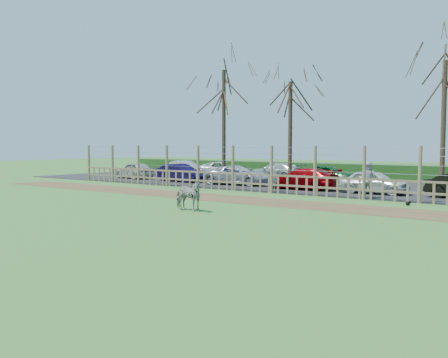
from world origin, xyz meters
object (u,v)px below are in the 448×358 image
Objects in this scene: tree_right at (444,94)px; zebra at (187,195)px; crow at (408,203)px; car_4 at (374,182)px; visitor_b at (368,180)px; car_8 at (224,170)px; tree_mid at (290,108)px; car_7 at (186,168)px; car_9 at (275,171)px; car_1 at (180,173)px; car_10 at (328,174)px; car_0 at (134,170)px; car_3 at (302,179)px; car_2 at (239,175)px; tree_left at (224,99)px; visitor_a at (273,175)px.

tree_right is 15.83m from zebra.
car_4 is at bearing 127.41° from crow.
visitor_b is 0.40× the size of car_8.
tree_mid is 12.08m from car_7.
visitor_b is (6.97, -4.95, -3.96)m from tree_mid.
car_9 is at bearing 21.01° from zebra.
visitor_b is at bearing -97.03° from car_1.
car_9 is at bearing 169.79° from tree_right.
car_1 is 0.84× the size of car_8.
crow is 0.06× the size of car_8.
visitor_b is at bearing 145.74° from crow.
tree_right is 16.64m from car_8.
car_1 is (-13.94, 2.32, -0.26)m from visitor_b.
car_4 and car_10 have the same top height.
visitor_b is 0.49× the size of car_4.
car_4 is (-2.83, 3.70, 0.54)m from crow.
tree_mid is 1.94× the size of car_0.
tree_right reaches higher than tree_mid.
crow is 4.69m from car_4.
visitor_b is at bearing -23.27° from zebra.
car_2 is at bearing -98.04° from car_3.
car_2 is 1.00× the size of car_8.
car_2 is (4.67, 0.24, 0.00)m from car_1.
car_0 is 14.17m from car_10.
zebra is 18.56m from car_0.
car_7 is (-11.02, 2.56, -4.23)m from tree_mid.
tree_mid reaches higher than car_4.
zebra is 0.40× the size of car_7.
car_0 is at bearing -169.79° from tree_left.
zebra is at bearing 19.92° from car_9.
tree_right reaches higher than car_0.
car_7 is (-13.44, 5.42, 0.00)m from car_3.
car_10 is (12.67, -0.42, 0.00)m from car_7.
car_8 is 8.55m from car_10.
visitor_b is 0.40× the size of car_2.
car_9 is (-5.03, 5.45, 0.00)m from car_3.
car_3 is at bearing -125.19° from car_8.
tree_left is 4.57× the size of visitor_a.
zebra is 11.10m from car_4.
visitor_a is at bearing 177.35° from car_10.
tree_left is at bearing 80.18° from car_4.
tree_left is 5.46× the size of zebra.
car_2 is at bearing 27.40° from zebra.
car_3 is at bearing 4.99° from zebra.
car_3 is (4.71, -0.46, 0.00)m from car_2.
visitor_b reaches higher than crow.
zebra is 0.33× the size of car_8.
car_4 is at bearing -153.12° from visitor_a.
car_7 is (0.78, 4.87, 0.00)m from car_0.
visitor_b is 14.14m from car_1.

